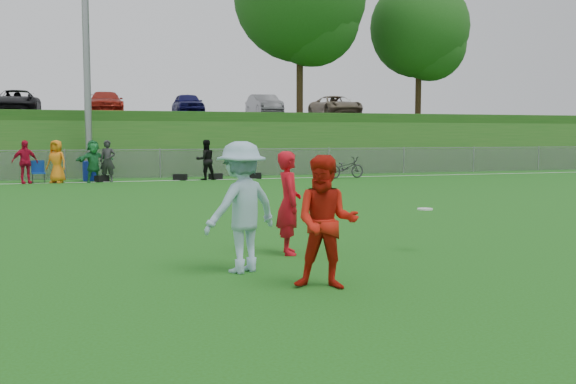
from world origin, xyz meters
name	(u,v)px	position (x,y,z in m)	size (l,w,h in m)	color
ground	(302,264)	(0.00, 0.00, 0.00)	(120.00, 120.00, 0.00)	#205912
sideline_far	(165,181)	(0.00, 18.00, 0.01)	(60.00, 0.10, 0.01)	white
fence	(160,163)	(0.00, 20.00, 0.65)	(58.00, 0.06, 1.30)	gray
light_pole	(86,24)	(-3.00, 20.80, 6.71)	(1.20, 0.40, 12.15)	gray
berm	(141,141)	(0.00, 31.00, 1.50)	(120.00, 18.00, 3.00)	#1C5718
parking_lot	(138,117)	(0.00, 33.00, 3.05)	(120.00, 12.00, 0.10)	black
tree_green_near	(303,1)	(8.16, 24.42, 9.03)	(7.14, 7.14, 9.95)	black
tree_green_far	(422,33)	(16.16, 25.92, 7.96)	(5.88, 5.88, 8.19)	black
car_row	(119,103)	(-1.17, 32.00, 3.82)	(32.04, 5.18, 1.44)	white
spectator_row	(103,161)	(-2.48, 18.00, 0.85)	(8.09, 1.10, 1.69)	red
gear_bags	(190,177)	(1.02, 18.10, 0.13)	(7.00, 0.56, 0.26)	black
player_red_left	(289,203)	(0.05, 0.80, 0.82)	(0.60, 0.39, 1.64)	red
player_red_center	(326,222)	(-0.19, -1.53, 0.83)	(0.80, 0.63, 1.65)	red
player_blue	(241,207)	(-0.97, -0.28, 0.91)	(1.17, 0.67, 1.81)	#99BFD4
frisbee	(425,209)	(2.23, 0.37, 0.70)	(0.25, 0.25, 0.02)	white
recycling_bin	(90,171)	(-3.00, 18.84, 0.41)	(0.55, 0.55, 0.82)	#0F25A6
camp_chair	(39,176)	(-4.94, 18.19, 0.26)	(0.56, 0.57, 0.89)	#0E389A
bicycle	(346,168)	(7.74, 17.20, 0.47)	(0.62, 1.79, 0.94)	#2A2A2D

